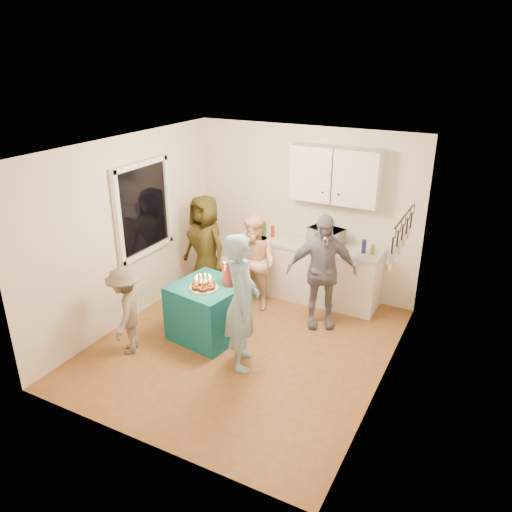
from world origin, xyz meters
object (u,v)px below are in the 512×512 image
at_px(microwave, 326,237).
at_px(woman_back_center, 255,263).
at_px(man_birthday, 242,302).
at_px(party_table, 208,311).
at_px(woman_back_left, 205,246).
at_px(punch_jar, 230,272).
at_px(counter, 308,271).
at_px(woman_back_right, 321,272).
at_px(child_near_left, 126,311).

bearing_deg(microwave, woman_back_center, -127.51).
bearing_deg(man_birthday, party_table, 36.09).
bearing_deg(party_table, woman_back_left, 123.93).
height_order(party_table, man_birthday, man_birthday).
distance_m(man_birthday, woman_back_left, 2.04).
bearing_deg(punch_jar, party_table, -145.90).
relative_size(counter, microwave, 4.48).
distance_m(counter, microwave, 0.67).
bearing_deg(woman_back_left, party_table, -42.33).
xyz_separation_m(woman_back_left, woman_back_right, (1.94, -0.09, 0.01)).
distance_m(woman_back_center, child_near_left, 2.02).
distance_m(counter, man_birthday, 2.11).
xyz_separation_m(microwave, party_table, (-1.00, -1.70, -0.67)).
xyz_separation_m(counter, woman_back_right, (0.48, -0.72, 0.39)).
relative_size(microwave, punch_jar, 1.44).
height_order(counter, woman_back_center, woman_back_center).
relative_size(microwave, man_birthday, 0.29).
xyz_separation_m(party_table, woman_back_left, (-0.72, 1.07, 0.43)).
relative_size(microwave, woman_back_left, 0.30).
bearing_deg(woman_back_left, punch_jar, -28.92).
relative_size(man_birthday, child_near_left, 1.48).
height_order(microwave, man_birthday, man_birthday).
bearing_deg(child_near_left, woman_back_right, 103.99).
distance_m(party_table, child_near_left, 1.09).
bearing_deg(child_near_left, counter, 121.20).
bearing_deg(child_near_left, man_birthday, 77.90).
bearing_deg(child_near_left, party_table, 109.37).
xyz_separation_m(man_birthday, child_near_left, (-1.44, -0.42, -0.28)).
relative_size(punch_jar, man_birthday, 0.20).
distance_m(party_table, woman_back_left, 1.36).
relative_size(microwave, party_table, 0.58).
relative_size(punch_jar, child_near_left, 0.29).
xyz_separation_m(punch_jar, woman_back_left, (-0.97, 0.90, -0.12)).
distance_m(punch_jar, woman_back_right, 1.26).
height_order(woman_back_right, child_near_left, woman_back_right).
distance_m(microwave, child_near_left, 3.06).
bearing_deg(party_table, child_near_left, -132.19).
xyz_separation_m(party_table, man_birthday, (0.72, -0.37, 0.48)).
distance_m(microwave, punch_jar, 1.70).
relative_size(microwave, woman_back_center, 0.34).
bearing_deg(punch_jar, woman_back_right, 39.89).
bearing_deg(man_birthday, microwave, -34.58).
bearing_deg(punch_jar, man_birthday, -49.18).
distance_m(woman_back_right, child_near_left, 2.63).
height_order(microwave, punch_jar, microwave).
bearing_deg(woman_back_center, microwave, 54.84).
distance_m(party_table, woman_back_right, 1.62).
distance_m(punch_jar, man_birthday, 0.72).
bearing_deg(woman_back_right, woman_back_left, 150.52).
bearing_deg(counter, punch_jar, -107.68).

